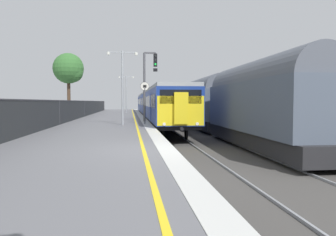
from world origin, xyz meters
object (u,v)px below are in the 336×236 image
freight_train_adjacent_track (191,102)px  platform_lamp_mid (122,81)px  speed_limit_sign (145,97)px  platform_lamp_far (126,91)px  background_tree_centre (69,70)px  signal_gantry (148,79)px  commuter_train_at_platform (154,104)px

freight_train_adjacent_track → platform_lamp_mid: (-7.34, -14.58, 1.37)m
speed_limit_sign → platform_lamp_far: platform_lamp_far is taller
freight_train_adjacent_track → platform_lamp_far: size_ratio=10.41×
background_tree_centre → speed_limit_sign: bearing=-66.4°
platform_lamp_mid → signal_gantry: bearing=62.6°
freight_train_adjacent_track → signal_gantry: (-5.49, -11.01, 1.78)m
freight_train_adjacent_track → platform_lamp_mid: bearing=-116.7°
speed_limit_sign → platform_lamp_far: (-1.49, 20.77, 1.14)m
freight_train_adjacent_track → signal_gantry: size_ratio=9.65×
signal_gantry → background_tree_centre: 19.16m
signal_gantry → platform_lamp_far: signal_gantry is taller
platform_lamp_mid → commuter_train_at_platform: bearing=78.9°
freight_train_adjacent_track → platform_lamp_mid: size_ratio=10.64×
freight_train_adjacent_track → background_tree_centre: size_ratio=6.76×
freight_train_adjacent_track → signal_gantry: 12.43m
speed_limit_sign → platform_lamp_mid: (-1.49, -0.81, 1.08)m
freight_train_adjacent_track → speed_limit_sign: (-5.85, -13.77, 0.29)m
freight_train_adjacent_track → platform_lamp_far: (-7.34, 7.00, 1.42)m
commuter_train_at_platform → freight_train_adjacent_track: 4.68m
speed_limit_sign → platform_lamp_mid: platform_lamp_mid is taller
commuter_train_at_platform → platform_lamp_mid: platform_lamp_mid is taller
commuter_train_at_platform → platform_lamp_mid: 17.39m
signal_gantry → platform_lamp_mid: 4.05m
commuter_train_at_platform → platform_lamp_far: 5.93m
commuter_train_at_platform → signal_gantry: (-1.49, -13.42, 2.06)m
signal_gantry → platform_lamp_mid: size_ratio=1.10×
signal_gantry → platform_lamp_far: bearing=95.9°
commuter_train_at_platform → speed_limit_sign: 16.29m
freight_train_adjacent_track → platform_lamp_mid: 16.38m
platform_lamp_mid → background_tree_centre: size_ratio=0.64×
freight_train_adjacent_track → speed_limit_sign: size_ratio=17.86×
signal_gantry → freight_train_adjacent_track: bearing=63.5°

